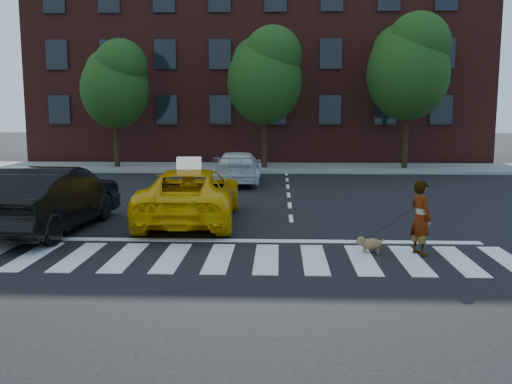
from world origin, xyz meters
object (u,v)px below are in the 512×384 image
black_sedan (51,199)px  white_suv (238,167)px  tree_right (409,63)px  taxi (191,195)px  tree_left (115,81)px  tree_mid (265,72)px  dog (369,243)px  woman (421,218)px

black_sedan → white_suv: size_ratio=1.12×
tree_right → taxi: bearing=-123.7°
tree_left → black_sedan: (2.40, -14.50, -3.60)m
white_suv → taxi: bearing=84.2°
taxi → tree_mid: bearing=-99.2°
tree_left → dog: tree_left is taller
tree_left → tree_right: 14.52m
tree_right → taxi: (-8.73, -13.09, -4.52)m
tree_left → dog: (10.19, -16.42, -4.23)m
tree_left → taxi: 14.77m
taxi → dog: (4.42, -3.33, -0.53)m
taxi → woman: bearing=146.2°
tree_mid → tree_right: size_ratio=0.92×
tree_right → taxi: size_ratio=1.44×
tree_left → black_sedan: size_ratio=1.28×
tree_left → taxi: tree_left is taller
tree_right → black_sedan: size_ratio=1.51×
taxi → woman: woman is taller
tree_mid → taxi: size_ratio=1.33×
tree_right → black_sedan: (-12.10, -14.50, -4.42)m
tree_left → white_suv: tree_left is taller
tree_left → black_sedan: bearing=-80.6°
black_sedan → tree_mid: bearing=-104.6°
taxi → black_sedan: 3.65m
tree_left → taxi: (5.77, -13.09, -3.70)m
tree_left → woman: 20.32m
black_sedan → dog: (7.79, -1.92, -0.63)m
tree_left → tree_mid: tree_mid is taller
tree_mid → black_sedan: bearing=-109.4°
woman → tree_mid: bearing=-11.2°
tree_mid → taxi: 13.83m
tree_mid → black_sedan: size_ratio=1.39×
white_suv → woman: 12.45m
tree_left → taxi: bearing=-66.2°
tree_mid → taxi: tree_mid is taller
tree_right → white_suv: size_ratio=1.69×
black_sedan → woman: 9.07m
white_suv → woman: bearing=111.8°
taxi → dog: bearing=141.3°
tree_left → white_suv: size_ratio=1.43×
tree_mid → woman: tree_mid is taller
woman → taxi: bearing=33.9°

